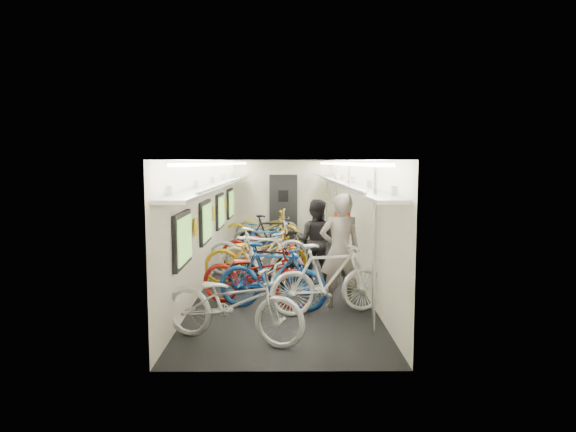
{
  "coord_description": "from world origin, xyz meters",
  "views": [
    {
      "loc": [
        0.04,
        -10.63,
        2.37
      ],
      "look_at": [
        0.11,
        1.02,
        1.15
      ],
      "focal_mm": 32.0,
      "sensor_mm": 36.0,
      "label": 1
    }
  ],
  "objects_px": {
    "bicycle_0": "(233,302)",
    "backpack": "(342,223)",
    "bicycle_1": "(272,277)",
    "passenger_near": "(340,251)",
    "passenger_mid": "(316,241)"
  },
  "relations": [
    {
      "from": "bicycle_1",
      "to": "bicycle_0",
      "type": "bearing_deg",
      "value": 177.21
    },
    {
      "from": "passenger_near",
      "to": "passenger_mid",
      "type": "distance_m",
      "value": 1.83
    },
    {
      "from": "bicycle_0",
      "to": "passenger_mid",
      "type": "relative_size",
      "value": 1.23
    },
    {
      "from": "bicycle_0",
      "to": "passenger_mid",
      "type": "bearing_deg",
      "value": 0.36
    },
    {
      "from": "bicycle_0",
      "to": "backpack",
      "type": "distance_m",
      "value": 3.23
    },
    {
      "from": "passenger_mid",
      "to": "backpack",
      "type": "distance_m",
      "value": 1.04
    },
    {
      "from": "backpack",
      "to": "passenger_near",
      "type": "bearing_deg",
      "value": -74.38
    },
    {
      "from": "bicycle_0",
      "to": "backpack",
      "type": "bearing_deg",
      "value": -12.48
    },
    {
      "from": "passenger_near",
      "to": "backpack",
      "type": "bearing_deg",
      "value": -108.48
    },
    {
      "from": "bicycle_0",
      "to": "passenger_near",
      "type": "relative_size",
      "value": 1.08
    },
    {
      "from": "bicycle_0",
      "to": "bicycle_1",
      "type": "distance_m",
      "value": 1.55
    },
    {
      "from": "passenger_mid",
      "to": "backpack",
      "type": "height_order",
      "value": "passenger_mid"
    },
    {
      "from": "passenger_mid",
      "to": "backpack",
      "type": "xyz_separation_m",
      "value": [
        0.43,
        -0.83,
        0.46
      ]
    },
    {
      "from": "backpack",
      "to": "bicycle_1",
      "type": "bearing_deg",
      "value": -113.51
    },
    {
      "from": "bicycle_1",
      "to": "passenger_mid",
      "type": "xyz_separation_m",
      "value": [
        0.82,
        1.98,
        0.28
      ]
    }
  ]
}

